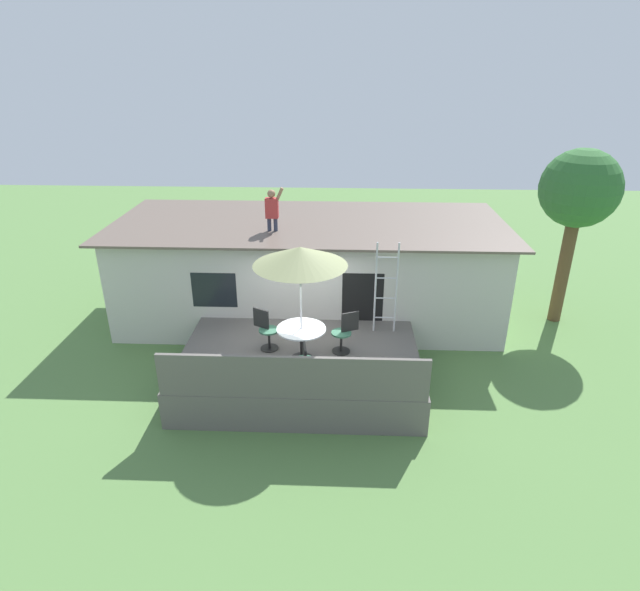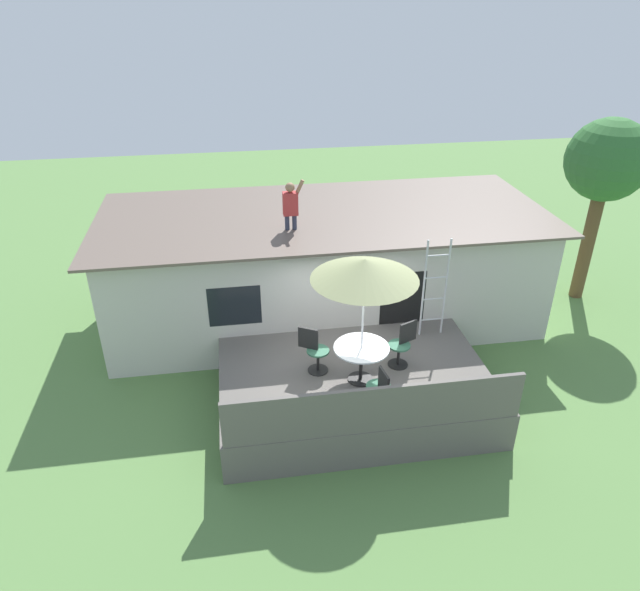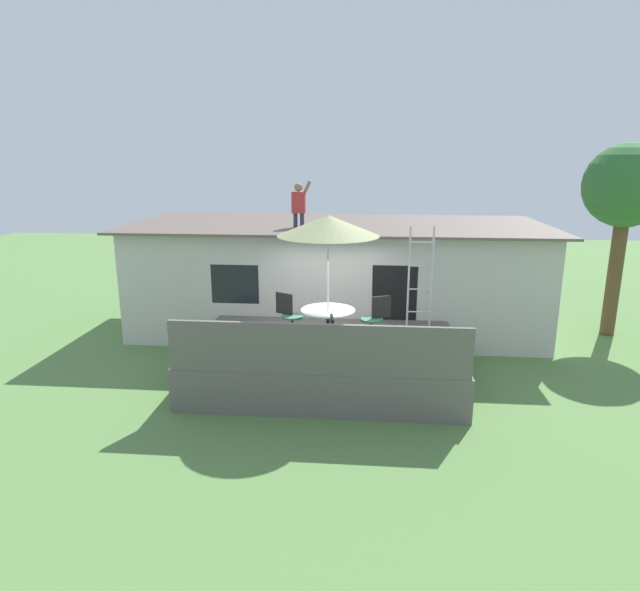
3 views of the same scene
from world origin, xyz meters
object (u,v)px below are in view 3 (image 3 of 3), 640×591
person_figure (299,202)px  patio_chair_left (289,316)px  patio_umbrella (328,226)px  backyard_tree (626,189)px  patio_table (328,318)px  step_ladder (420,278)px  patio_chair_near (331,340)px  patio_chair_right (375,319)px

person_figure → patio_chair_left: 3.31m
patio_umbrella → person_figure: person_figure is taller
person_figure → patio_chair_left: bearing=-87.5°
person_figure → backyard_tree: 7.80m
patio_umbrella → backyard_tree: 7.83m
patio_table → patio_umbrella: (0.00, 0.00, 1.76)m
patio_umbrella → backyard_tree: (6.83, 3.79, 0.47)m
backyard_tree → step_ladder: bearing=-154.1°
step_ladder → person_figure: size_ratio=1.98×
patio_table → patio_chair_near: patio_chair_near is taller
patio_chair_right → backyard_tree: size_ratio=0.20×
patio_chair_left → patio_chair_right: (1.72, -0.07, 0.00)m
patio_table → person_figure: bearing=107.0°
person_figure → patio_table: bearing=-73.0°
patio_table → patio_chair_right: (0.91, 0.39, -0.13)m
patio_umbrella → patio_chair_left: patio_umbrella is taller
patio_umbrella → step_ladder: (1.85, 1.38, -1.25)m
patio_umbrella → backyard_tree: backyard_tree is taller
step_ladder → patio_chair_near: step_ladder is taller
step_ladder → patio_chair_right: (-0.94, -0.99, -0.64)m
backyard_tree → patio_table: bearing=-151.0°
step_ladder → patio_chair_right: bearing=-133.5°
patio_table → patio_chair_left: patio_chair_left is taller
patio_chair_near → patio_table: bearing=0.0°
patio_umbrella → patio_table: bearing=-135.0°
patio_umbrella → patio_chair_left: bearing=150.7°
patio_umbrella → step_ladder: size_ratio=1.15×
person_figure → patio_chair_near: person_figure is taller
patio_table → step_ladder: (1.85, 1.38, 0.51)m
patio_umbrella → step_ladder: patio_umbrella is taller
step_ladder → backyard_tree: (4.98, 2.42, 1.72)m
patio_chair_left → patio_chair_near: bearing=-26.2°
patio_chair_near → backyard_tree: 8.53m
step_ladder → patio_chair_right: step_ladder is taller
person_figure → patio_chair_left: (0.11, -2.57, -2.08)m
patio_chair_near → patio_chair_right: bearing=-38.7°
patio_chair_left → patio_chair_right: same height
patio_chair_near → backyard_tree: bearing=-63.0°
patio_chair_right → person_figure: bearing=-78.4°
patio_table → patio_chair_left: (-0.82, 0.46, -0.13)m
patio_umbrella → patio_chair_right: bearing=23.2°
patio_umbrella → patio_chair_near: (0.13, -0.92, -1.89)m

